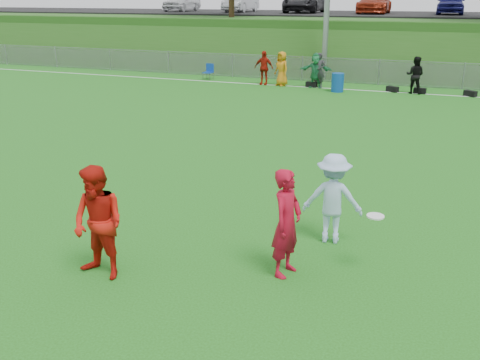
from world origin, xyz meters
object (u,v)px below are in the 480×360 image
at_px(frisbee, 375,216).
at_px(recycling_bin, 338,83).
at_px(player_red_left, 287,223).
at_px(player_red_center, 98,223).
at_px(player_blue, 333,199).

xyz_separation_m(frisbee, recycling_bin, (-3.87, 17.17, -0.56)).
bearing_deg(recycling_bin, frisbee, -77.30).
distance_m(player_red_left, recycling_bin, 17.91).
relative_size(player_red_center, frisbee, 6.58).
bearing_deg(frisbee, player_red_left, -157.49).
bearing_deg(frisbee, recycling_bin, 102.70).
relative_size(frisbee, recycling_bin, 0.33).
distance_m(player_red_left, player_red_center, 2.99).
bearing_deg(player_red_center, player_blue, 49.26).
height_order(player_red_left, recycling_bin, player_red_left).
relative_size(player_blue, frisbee, 5.94).
height_order(player_blue, recycling_bin, player_blue).
bearing_deg(player_blue, player_red_left, 66.46).
bearing_deg(frisbee, player_blue, 132.76).
distance_m(player_red_center, recycling_bin, 18.87).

